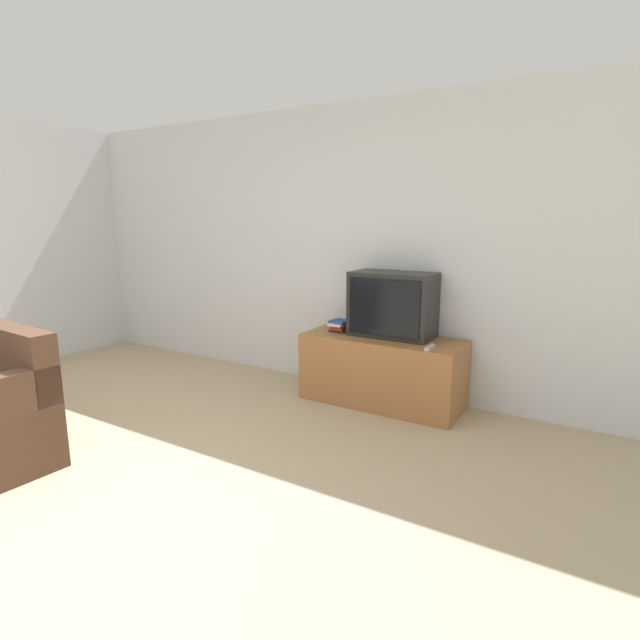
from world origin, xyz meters
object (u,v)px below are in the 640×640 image
television (393,304)px  book_stack (340,326)px  remote_on_stand (430,347)px  tv_stand (382,370)px

television → book_stack: (-0.47, -0.07, -0.22)m
remote_on_stand → tv_stand: bearing=160.2°
book_stack → television: bearing=8.4°
tv_stand → remote_on_stand: bearing=-19.8°
television → remote_on_stand: 0.56m
book_stack → remote_on_stand: size_ratio=1.35×
tv_stand → book_stack: bearing=178.2°
television → book_stack: 0.53m
tv_stand → television: 0.58m
television → remote_on_stand: television is taller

